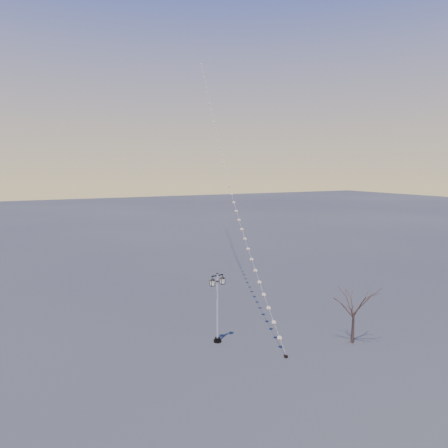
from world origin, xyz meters
TOP-DOWN VIEW (x-y plane):
  - ground at (0.00, 0.00)m, footprint 300.00×300.00m
  - street_lamp at (-3.23, 3.79)m, footprint 1.26×0.55m
  - bare_tree at (5.15, -0.51)m, footprint 2.36×2.36m
  - kite_train at (6.69, 22.53)m, footprint 14.61×46.22m

SIDE VIEW (x-z plane):
  - ground at x=0.00m, z-range 0.00..0.00m
  - bare_tree at x=5.15m, z-range 0.76..4.67m
  - street_lamp at x=-3.23m, z-range 0.27..5.24m
  - kite_train at x=6.69m, z-range -0.10..30.32m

